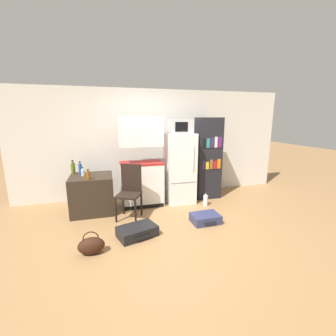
{
  "coord_description": "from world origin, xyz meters",
  "views": [
    {
      "loc": [
        -0.95,
        -3.24,
        1.83
      ],
      "look_at": [
        0.18,
        0.85,
        0.89
      ],
      "focal_mm": 24.0,
      "sensor_mm": 36.0,
      "label": 1
    }
  ],
  "objects_px": {
    "bottle_clear_short": "(83,172)",
    "microwave": "(180,126)",
    "bottle_amber_beer": "(88,175)",
    "chair": "(130,187)",
    "handbag": "(91,246)",
    "kitchen_hutch": "(141,166)",
    "water_bottle_front": "(206,200)",
    "bottle_olive_oil": "(73,168)",
    "suitcase_large_flat": "(137,231)",
    "side_table": "(92,194)",
    "bottle_blue_soda": "(80,169)",
    "refrigerator": "(180,168)",
    "suitcase_small_flat": "(205,218)",
    "bookshelf": "(208,159)"
  },
  "relations": [
    {
      "from": "bottle_clear_short",
      "to": "water_bottle_front",
      "type": "distance_m",
      "value": 2.57
    },
    {
      "from": "water_bottle_front",
      "to": "bottle_amber_beer",
      "type": "bearing_deg",
      "value": 179.1
    },
    {
      "from": "kitchen_hutch",
      "to": "water_bottle_front",
      "type": "xyz_separation_m",
      "value": [
        1.3,
        -0.43,
        -0.73
      ]
    },
    {
      "from": "suitcase_large_flat",
      "to": "microwave",
      "type": "bearing_deg",
      "value": 31.32
    },
    {
      "from": "bottle_olive_oil",
      "to": "handbag",
      "type": "relative_size",
      "value": 0.77
    },
    {
      "from": "water_bottle_front",
      "to": "side_table",
      "type": "bearing_deg",
      "value": 172.3
    },
    {
      "from": "bookshelf",
      "to": "water_bottle_front",
      "type": "bearing_deg",
      "value": -116.84
    },
    {
      "from": "side_table",
      "to": "water_bottle_front",
      "type": "relative_size",
      "value": 2.77
    },
    {
      "from": "refrigerator",
      "to": "bottle_amber_beer",
      "type": "bearing_deg",
      "value": -169.07
    },
    {
      "from": "bottle_clear_short",
      "to": "microwave",
      "type": "bearing_deg",
      "value": 1.67
    },
    {
      "from": "bottle_blue_soda",
      "to": "suitcase_small_flat",
      "type": "xyz_separation_m",
      "value": [
        2.16,
        -1.24,
        -0.77
      ]
    },
    {
      "from": "side_table",
      "to": "bottle_blue_soda",
      "type": "distance_m",
      "value": 0.55
    },
    {
      "from": "refrigerator",
      "to": "suitcase_small_flat",
      "type": "relative_size",
      "value": 3.02
    },
    {
      "from": "bottle_clear_short",
      "to": "water_bottle_front",
      "type": "height_order",
      "value": "bottle_clear_short"
    },
    {
      "from": "water_bottle_front",
      "to": "suitcase_small_flat",
      "type": "bearing_deg",
      "value": -114.96
    },
    {
      "from": "side_table",
      "to": "refrigerator",
      "type": "bearing_deg",
      "value": 2.7
    },
    {
      "from": "bottle_amber_beer",
      "to": "suitcase_large_flat",
      "type": "relative_size",
      "value": 0.28
    },
    {
      "from": "bottle_amber_beer",
      "to": "water_bottle_front",
      "type": "distance_m",
      "value": 2.43
    },
    {
      "from": "kitchen_hutch",
      "to": "handbag",
      "type": "height_order",
      "value": "kitchen_hutch"
    },
    {
      "from": "kitchen_hutch",
      "to": "water_bottle_front",
      "type": "height_order",
      "value": "kitchen_hutch"
    },
    {
      "from": "kitchen_hutch",
      "to": "chair",
      "type": "bearing_deg",
      "value": -118.43
    },
    {
      "from": "bottle_blue_soda",
      "to": "bottle_olive_oil",
      "type": "bearing_deg",
      "value": 151.97
    },
    {
      "from": "water_bottle_front",
      "to": "suitcase_large_flat",
      "type": "bearing_deg",
      "value": -150.47
    },
    {
      "from": "suitcase_large_flat",
      "to": "chair",
      "type": "bearing_deg",
      "value": 73.39
    },
    {
      "from": "microwave",
      "to": "bookshelf",
      "type": "bearing_deg",
      "value": 8.22
    },
    {
      "from": "kitchen_hutch",
      "to": "chair",
      "type": "relative_size",
      "value": 1.86
    },
    {
      "from": "chair",
      "to": "handbag",
      "type": "bearing_deg",
      "value": -96.15
    },
    {
      "from": "bottle_amber_beer",
      "to": "handbag",
      "type": "height_order",
      "value": "bottle_amber_beer"
    },
    {
      "from": "bottle_olive_oil",
      "to": "suitcase_small_flat",
      "type": "xyz_separation_m",
      "value": [
        2.31,
        -1.32,
        -0.78
      ]
    },
    {
      "from": "bottle_olive_oil",
      "to": "suitcase_large_flat",
      "type": "bearing_deg",
      "value": -54.26
    },
    {
      "from": "bottle_amber_beer",
      "to": "water_bottle_front",
      "type": "relative_size",
      "value": 0.65
    },
    {
      "from": "refrigerator",
      "to": "microwave",
      "type": "xyz_separation_m",
      "value": [
        -0.0,
        -0.0,
        0.9
      ]
    },
    {
      "from": "bottle_amber_beer",
      "to": "chair",
      "type": "distance_m",
      "value": 0.79
    },
    {
      "from": "microwave",
      "to": "handbag",
      "type": "relative_size",
      "value": 1.27
    },
    {
      "from": "bottle_amber_beer",
      "to": "suitcase_small_flat",
      "type": "xyz_separation_m",
      "value": [
        1.99,
        -0.78,
        -0.74
      ]
    },
    {
      "from": "refrigerator",
      "to": "water_bottle_front",
      "type": "xyz_separation_m",
      "value": [
        0.46,
        -0.4,
        -0.64
      ]
    },
    {
      "from": "bottle_blue_soda",
      "to": "chair",
      "type": "height_order",
      "value": "chair"
    },
    {
      "from": "suitcase_large_flat",
      "to": "bookshelf",
      "type": "bearing_deg",
      "value": 19.63
    },
    {
      "from": "bottle_amber_beer",
      "to": "suitcase_large_flat",
      "type": "bearing_deg",
      "value": -51.52
    },
    {
      "from": "bottle_blue_soda",
      "to": "chair",
      "type": "bearing_deg",
      "value": -35.18
    },
    {
      "from": "microwave",
      "to": "suitcase_small_flat",
      "type": "height_order",
      "value": "microwave"
    },
    {
      "from": "refrigerator",
      "to": "suitcase_large_flat",
      "type": "distance_m",
      "value": 1.85
    },
    {
      "from": "bottle_blue_soda",
      "to": "chair",
      "type": "xyz_separation_m",
      "value": [
        0.91,
        -0.64,
        -0.26
      ]
    },
    {
      "from": "kitchen_hutch",
      "to": "bottle_clear_short",
      "type": "relative_size",
      "value": 11.17
    },
    {
      "from": "bottle_blue_soda",
      "to": "suitcase_large_flat",
      "type": "distance_m",
      "value": 1.84
    },
    {
      "from": "bottle_olive_oil",
      "to": "water_bottle_front",
      "type": "distance_m",
      "value": 2.81
    },
    {
      "from": "bookshelf",
      "to": "suitcase_large_flat",
      "type": "xyz_separation_m",
      "value": [
        -1.84,
        -1.4,
        -0.84
      ]
    },
    {
      "from": "kitchen_hutch",
      "to": "bottle_olive_oil",
      "type": "relative_size",
      "value": 6.77
    },
    {
      "from": "bottle_amber_beer",
      "to": "suitcase_large_flat",
      "type": "distance_m",
      "value": 1.4
    },
    {
      "from": "chair",
      "to": "water_bottle_front",
      "type": "xyz_separation_m",
      "value": [
        1.6,
        0.14,
        -0.46
      ]
    }
  ]
}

